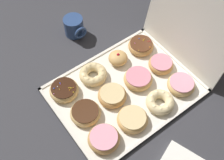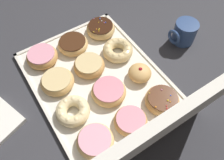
% 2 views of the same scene
% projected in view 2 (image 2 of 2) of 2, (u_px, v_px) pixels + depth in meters
% --- Properties ---
extents(ground_plane, '(3.00, 3.00, 0.00)m').
position_uv_depth(ground_plane, '(98.00, 82.00, 0.84)').
color(ground_plane, '#333338').
extents(donut_box, '(0.43, 0.56, 0.01)m').
position_uv_depth(donut_box, '(98.00, 81.00, 0.83)').
color(donut_box, silver).
rests_on(donut_box, ground).
extents(box_lid_open, '(0.43, 0.10, 0.58)m').
position_uv_depth(box_lid_open, '(181.00, 121.00, 0.44)').
color(box_lid_open, silver).
rests_on(box_lid_open, ground).
extents(sprinkle_donut_0, '(0.12, 0.12, 0.04)m').
position_uv_depth(sprinkle_donut_0, '(101.00, 28.00, 0.95)').
color(sprinkle_donut_0, '#E5B770').
rests_on(sprinkle_donut_0, donut_box).
extents(chocolate_frosted_donut_1, '(0.12, 0.12, 0.04)m').
position_uv_depth(chocolate_frosted_donut_1, '(73.00, 44.00, 0.90)').
color(chocolate_frosted_donut_1, '#E5B770').
rests_on(chocolate_frosted_donut_1, donut_box).
extents(pink_frosted_donut_2, '(0.12, 0.12, 0.04)m').
position_uv_depth(pink_frosted_donut_2, '(42.00, 56.00, 0.87)').
color(pink_frosted_donut_2, tan).
rests_on(pink_frosted_donut_2, donut_box).
extents(cruller_donut_3, '(0.12, 0.12, 0.04)m').
position_uv_depth(cruller_donut_3, '(118.00, 50.00, 0.88)').
color(cruller_donut_3, '#EACC8C').
rests_on(cruller_donut_3, donut_box).
extents(glazed_ring_donut_4, '(0.12, 0.12, 0.04)m').
position_uv_depth(glazed_ring_donut_4, '(88.00, 66.00, 0.84)').
color(glazed_ring_donut_4, tan).
rests_on(glazed_ring_donut_4, donut_box).
extents(glazed_ring_donut_5, '(0.12, 0.12, 0.04)m').
position_uv_depth(glazed_ring_donut_5, '(57.00, 81.00, 0.81)').
color(glazed_ring_donut_5, tan).
rests_on(glazed_ring_donut_5, donut_box).
extents(jelly_filled_donut_6, '(0.08, 0.08, 0.05)m').
position_uv_depth(jelly_filled_donut_6, '(140.00, 73.00, 0.82)').
color(jelly_filled_donut_6, tan).
rests_on(jelly_filled_donut_6, donut_box).
extents(pink_frosted_donut_7, '(0.12, 0.12, 0.04)m').
position_uv_depth(pink_frosted_donut_7, '(108.00, 92.00, 0.78)').
color(pink_frosted_donut_7, tan).
rests_on(pink_frosted_donut_7, donut_box).
extents(cruller_donut_8, '(0.11, 0.11, 0.04)m').
position_uv_depth(cruller_donut_8, '(73.00, 111.00, 0.74)').
color(cruller_donut_8, beige).
rests_on(cruller_donut_8, donut_box).
extents(sprinkle_donut_9, '(0.12, 0.12, 0.04)m').
position_uv_depth(sprinkle_donut_9, '(162.00, 100.00, 0.76)').
color(sprinkle_donut_9, tan).
rests_on(sprinkle_donut_9, donut_box).
extents(pink_frosted_donut_10, '(0.11, 0.11, 0.04)m').
position_uv_depth(pink_frosted_donut_10, '(130.00, 121.00, 0.72)').
color(pink_frosted_donut_10, tan).
rests_on(pink_frosted_donut_10, donut_box).
extents(pink_frosted_donut_11, '(0.11, 0.11, 0.04)m').
position_uv_depth(pink_frosted_donut_11, '(95.00, 141.00, 0.69)').
color(pink_frosted_donut_11, '#E5B770').
rests_on(pink_frosted_donut_11, donut_box).
extents(coffee_mug, '(0.11, 0.09, 0.09)m').
position_uv_depth(coffee_mug, '(184.00, 32.00, 0.91)').
color(coffee_mug, navy).
rests_on(coffee_mug, ground).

